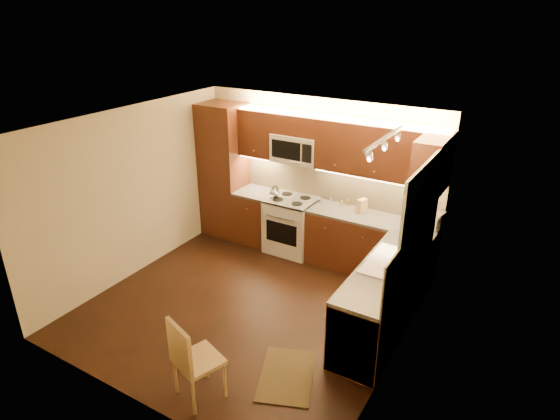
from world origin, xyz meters
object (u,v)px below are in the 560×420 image
Objects in this scene: sink at (390,257)px; dining_chair at (199,358)px; microwave at (297,148)px; toaster_oven at (429,218)px; kettle at (275,192)px; soap_bottle at (406,248)px; stove at (292,225)px; knife_block at (362,206)px.

dining_chair is at bearing -119.95° from sink.
toaster_oven is (2.13, 0.04, -0.71)m from microwave.
kettle is 0.96× the size of soap_bottle.
knife_block is (1.13, 0.13, 0.54)m from stove.
dining_chair is (0.76, -3.27, 0.02)m from stove.
kettle is (-0.27, -0.22, -0.70)m from microwave.
dining_chair is at bearing -48.82° from kettle.
soap_bottle reaches higher than sink.
knife_block is at bearing -0.40° from microwave.
microwave is 3.80× the size of kettle.
microwave reaches higher than toaster_oven.
microwave reaches higher than knife_block.
stove is at bearing 143.52° from soap_bottle.
toaster_oven is 1.78× the size of knife_block.
dining_chair is (-0.37, -3.40, -0.52)m from knife_block.
toaster_oven reaches higher than stove.
microwave is 2.24m from toaster_oven.
knife_block is at bearing 31.99° from kettle.
knife_block is at bearing 103.46° from dining_chair.
microwave is 0.78× the size of dining_chair.
stove is at bearing -90.00° from microwave.
microwave reaches higher than soap_bottle.
dining_chair reaches higher than stove.
knife_block is 0.21× the size of dining_chair.
sink is 0.30m from soap_bottle.
dining_chair is (-1.36, -3.44, -0.53)m from toaster_oven.
soap_bottle is at bearing 80.61° from dining_chair.
knife_block is (1.40, 0.22, -0.02)m from kettle.
sink is at bearing -33.87° from knife_block.
knife_block is at bearing 6.40° from stove.
microwave is at bearing 122.32° from dining_chair.
soap_bottle is at bearing 68.56° from sink.
microwave is 3.70m from dining_chair.
stove is 0.63m from kettle.
toaster_oven is 1.77× the size of soap_bottle.
stove is 3.36m from dining_chair.
kettle is (-0.27, -0.09, 0.56)m from stove.
kettle reaches higher than soap_bottle.
toaster_oven is at bearing 84.45° from sink.
stove is at bearing -160.77° from toaster_oven.
soap_bottle reaches higher than dining_chair.
stove is 1.21× the size of microwave.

